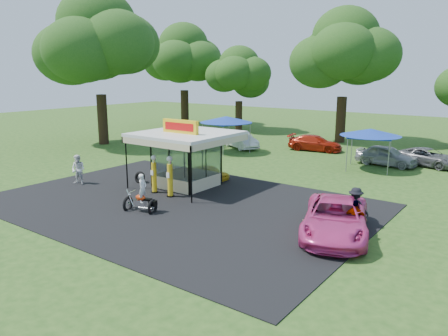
{
  "coord_description": "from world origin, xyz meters",
  "views": [
    {
      "loc": [
        15.33,
        -14.69,
        6.98
      ],
      "look_at": [
        1.57,
        4.0,
        1.82
      ],
      "focal_mm": 35.0,
      "sensor_mm": 36.0,
      "label": 1
    }
  ],
  "objects_px": {
    "spectator_east_b": "(355,220)",
    "bg_car_d": "(428,157)",
    "bg_car_a": "(241,140)",
    "tent_west": "(226,120)",
    "tent_east": "(371,133)",
    "spectator_west": "(78,170)",
    "motorcycle": "(142,197)",
    "bg_car_b": "(315,143)",
    "gas_pump_right": "(170,178)",
    "a_frame_sign": "(310,230)",
    "spectator_east_a": "(355,207)",
    "kiosk_car": "(209,172)",
    "bg_car_c": "(387,156)",
    "pink_sedan": "(335,218)",
    "gas_pump_left": "(154,175)",
    "gas_station_kiosk": "(187,158)"
  },
  "relations": [
    {
      "from": "gas_pump_left",
      "to": "bg_car_d",
      "type": "relative_size",
      "value": 0.47
    },
    {
      "from": "spectator_east_b",
      "to": "tent_west",
      "type": "relative_size",
      "value": 0.37
    },
    {
      "from": "gas_station_kiosk",
      "to": "spectator_west",
      "type": "bearing_deg",
      "value": -147.92
    },
    {
      "from": "bg_car_c",
      "to": "tent_east",
      "type": "distance_m",
      "value": 2.98
    },
    {
      "from": "gas_station_kiosk",
      "to": "kiosk_car",
      "type": "bearing_deg",
      "value": 90.0
    },
    {
      "from": "gas_station_kiosk",
      "to": "tent_west",
      "type": "height_order",
      "value": "gas_station_kiosk"
    },
    {
      "from": "kiosk_car",
      "to": "bg_car_a",
      "type": "xyz_separation_m",
      "value": [
        -5.13,
        11.21,
        0.28
      ]
    },
    {
      "from": "kiosk_car",
      "to": "motorcycle",
      "type": "bearing_deg",
      "value": -168.46
    },
    {
      "from": "gas_pump_right",
      "to": "a_frame_sign",
      "type": "height_order",
      "value": "gas_pump_right"
    },
    {
      "from": "motorcycle",
      "to": "bg_car_b",
      "type": "distance_m",
      "value": 21.37
    },
    {
      "from": "motorcycle",
      "to": "kiosk_car",
      "type": "distance_m",
      "value": 7.52
    },
    {
      "from": "bg_car_a",
      "to": "bg_car_d",
      "type": "bearing_deg",
      "value": -54.72
    },
    {
      "from": "gas_pump_left",
      "to": "bg_car_d",
      "type": "xyz_separation_m",
      "value": [
        11.18,
        17.53,
        -0.42
      ]
    },
    {
      "from": "gas_station_kiosk",
      "to": "spectator_east_b",
      "type": "height_order",
      "value": "gas_station_kiosk"
    },
    {
      "from": "gas_pump_right",
      "to": "bg_car_b",
      "type": "relative_size",
      "value": 0.5
    },
    {
      "from": "gas_station_kiosk",
      "to": "bg_car_a",
      "type": "xyz_separation_m",
      "value": [
        -5.13,
        13.42,
        -1.03
      ]
    },
    {
      "from": "gas_pump_right",
      "to": "bg_car_b",
      "type": "height_order",
      "value": "gas_pump_right"
    },
    {
      "from": "spectator_east_a",
      "to": "tent_east",
      "type": "relative_size",
      "value": 0.43
    },
    {
      "from": "spectator_east_b",
      "to": "bg_car_d",
      "type": "relative_size",
      "value": 0.36
    },
    {
      "from": "kiosk_car",
      "to": "pink_sedan",
      "type": "relative_size",
      "value": 0.49
    },
    {
      "from": "gas_station_kiosk",
      "to": "spectator_west",
      "type": "xyz_separation_m",
      "value": [
        -5.81,
        -3.64,
        -0.84
      ]
    },
    {
      "from": "pink_sedan",
      "to": "bg_car_c",
      "type": "bearing_deg",
      "value": 79.17
    },
    {
      "from": "pink_sedan",
      "to": "gas_pump_left",
      "type": "bearing_deg",
      "value": 159.06
    },
    {
      "from": "gas_station_kiosk",
      "to": "gas_pump_right",
      "type": "distance_m",
      "value": 2.53
    },
    {
      "from": "gas_pump_left",
      "to": "motorcycle",
      "type": "height_order",
      "value": "gas_pump_left"
    },
    {
      "from": "gas_station_kiosk",
      "to": "gas_pump_right",
      "type": "bearing_deg",
      "value": -71.27
    },
    {
      "from": "a_frame_sign",
      "to": "tent_east",
      "type": "xyz_separation_m",
      "value": [
        -2.54,
        15.02,
        2.21
      ]
    },
    {
      "from": "motorcycle",
      "to": "bg_car_c",
      "type": "height_order",
      "value": "motorcycle"
    },
    {
      "from": "spectator_east_b",
      "to": "spectator_west",
      "type": "bearing_deg",
      "value": -12.71
    },
    {
      "from": "bg_car_c",
      "to": "bg_car_b",
      "type": "bearing_deg",
      "value": 73.64
    },
    {
      "from": "bg_car_d",
      "to": "tent_west",
      "type": "xyz_separation_m",
      "value": [
        -15.54,
        -4.43,
        2.21
      ]
    },
    {
      "from": "gas_pump_right",
      "to": "a_frame_sign",
      "type": "relative_size",
      "value": 2.51
    },
    {
      "from": "tent_east",
      "to": "spectator_east_b",
      "type": "bearing_deg",
      "value": -73.81
    },
    {
      "from": "spectator_east_a",
      "to": "bg_car_c",
      "type": "xyz_separation_m",
      "value": [
        -2.82,
        14.43,
        -0.16
      ]
    },
    {
      "from": "gas_pump_left",
      "to": "spectator_east_b",
      "type": "distance_m",
      "value": 11.96
    },
    {
      "from": "tent_west",
      "to": "tent_east",
      "type": "distance_m",
      "value": 12.36
    },
    {
      "from": "bg_car_b",
      "to": "tent_east",
      "type": "xyz_separation_m",
      "value": [
        6.39,
        -4.8,
        2.0
      ]
    },
    {
      "from": "motorcycle",
      "to": "kiosk_car",
      "type": "relative_size",
      "value": 0.73
    },
    {
      "from": "spectator_east_b",
      "to": "a_frame_sign",
      "type": "bearing_deg",
      "value": 25.35
    },
    {
      "from": "motorcycle",
      "to": "bg_car_d",
      "type": "xyz_separation_m",
      "value": [
        9.13,
        20.44,
        -0.14
      ]
    },
    {
      "from": "spectator_east_a",
      "to": "tent_west",
      "type": "height_order",
      "value": "tent_west"
    },
    {
      "from": "spectator_west",
      "to": "bg_car_c",
      "type": "distance_m",
      "value": 22.13
    },
    {
      "from": "pink_sedan",
      "to": "bg_car_b",
      "type": "distance_m",
      "value": 20.99
    },
    {
      "from": "gas_pump_right",
      "to": "spectator_east_a",
      "type": "height_order",
      "value": "gas_pump_right"
    },
    {
      "from": "bg_car_a",
      "to": "spectator_east_b",
      "type": "bearing_deg",
      "value": -105.0
    },
    {
      "from": "spectator_west",
      "to": "gas_pump_right",
      "type": "bearing_deg",
      "value": -5.98
    },
    {
      "from": "gas_pump_right",
      "to": "motorcycle",
      "type": "height_order",
      "value": "gas_pump_right"
    },
    {
      "from": "motorcycle",
      "to": "bg_car_b",
      "type": "xyz_separation_m",
      "value": [
        -0.46,
        21.36,
        -0.11
      ]
    },
    {
      "from": "kiosk_car",
      "to": "spectator_west",
      "type": "bearing_deg",
      "value": 135.18
    },
    {
      "from": "pink_sedan",
      "to": "bg_car_b",
      "type": "bearing_deg",
      "value": 97.31
    }
  ]
}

